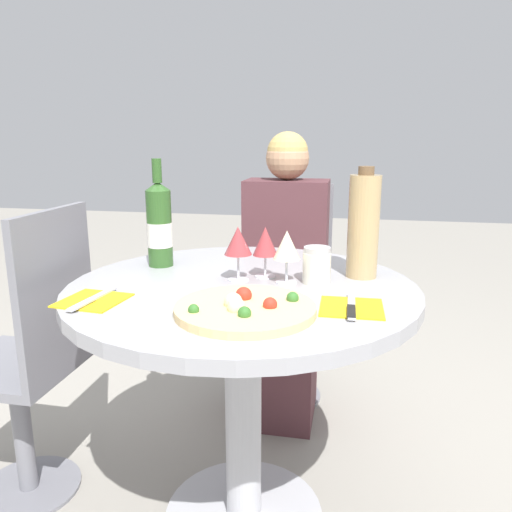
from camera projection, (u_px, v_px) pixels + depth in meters
dining_table at (243, 340)px, 1.43m from camera, size 0.98×0.98×0.76m
chair_behind_diner at (288, 294)px, 2.26m from camera, size 0.37×0.37×0.96m
seated_diner at (283, 291)px, 2.11m from camera, size 0.35×0.43×1.19m
chair_empty_side at (33, 364)px, 1.57m from camera, size 0.37×0.37×0.96m
pizza_large at (245, 308)px, 1.16m from camera, size 0.33×0.33×0.05m
wine_bottle at (159, 225)px, 1.57m from camera, size 0.08×0.08×0.34m
tall_carafe at (364, 226)px, 1.44m from camera, size 0.09×0.09×0.32m
sugar_shaker at (317, 265)px, 1.39m from camera, size 0.08×0.08×0.10m
wine_glass_center at (265, 242)px, 1.44m from camera, size 0.07×0.07×0.15m
wine_glass_front_left at (238, 242)px, 1.41m from camera, size 0.08×0.08×0.16m
wine_glass_front_right at (287, 246)px, 1.38m from camera, size 0.08×0.08×0.15m
place_setting_left at (92, 300)px, 1.25m from camera, size 0.16×0.19×0.01m
place_setting_right at (351, 307)px, 1.19m from camera, size 0.15×0.19×0.01m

